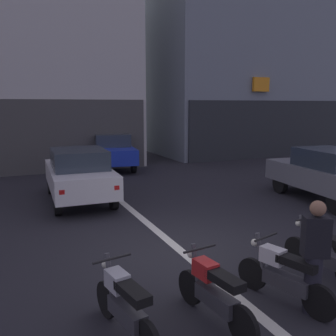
{
  "coord_description": "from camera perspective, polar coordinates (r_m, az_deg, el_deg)",
  "views": [
    {
      "loc": [
        -3.12,
        -6.28,
        2.97
      ],
      "look_at": [
        0.54,
        2.0,
        1.4
      ],
      "focal_mm": 39.09,
      "sensor_mm": 36.0,
      "label": 1
    }
  ],
  "objects": [
    {
      "name": "motorcycle_red_row_left_mid",
      "position": [
        5.31,
        7.13,
        -18.51
      ],
      "size": [
        0.55,
        1.66,
        0.98
      ],
      "color": "black",
      "rests_on": "ground"
    },
    {
      "name": "lane_centre_line",
      "position": [
        13.01,
        -9.34,
        -3.47
      ],
      "size": [
        0.2,
        18.0,
        0.01
      ],
      "primitive_type": "cube",
      "color": "silver",
      "rests_on": "ground"
    },
    {
      "name": "car_blue_down_street",
      "position": [
        17.32,
        -8.76,
        2.81
      ],
      "size": [
        2.31,
        4.3,
        1.64
      ],
      "color": "black",
      "rests_on": "ground"
    },
    {
      "name": "ground_plane",
      "position": [
        7.62,
        2.44,
        -13.12
      ],
      "size": [
        120.0,
        120.0,
        0.0
      ],
      "primitive_type": "plane",
      "color": "#232328"
    },
    {
      "name": "motorcycle_black_row_right_mid",
      "position": [
        7.05,
        22.73,
        -11.85
      ],
      "size": [
        0.55,
        1.67,
        0.98
      ],
      "color": "black",
      "rests_on": "ground"
    },
    {
      "name": "car_grey_parked_kerbside",
      "position": [
        12.34,
        23.73,
        -0.73
      ],
      "size": [
        2.17,
        4.26,
        1.64
      ],
      "color": "black",
      "rests_on": "ground"
    },
    {
      "name": "car_white_crossing_near",
      "position": [
        11.58,
        -13.7,
        -0.82
      ],
      "size": [
        1.94,
        4.17,
        1.64
      ],
      "color": "black",
      "rests_on": "ground"
    },
    {
      "name": "motorcycle_white_row_centre",
      "position": [
        5.97,
        17.51,
        -15.55
      ],
      "size": [
        0.63,
        1.62,
        0.98
      ],
      "color": "black",
      "rests_on": "ground"
    },
    {
      "name": "motorcycle_silver_row_leftmost",
      "position": [
        5.01,
        -6.81,
        -20.32
      ],
      "size": [
        0.55,
        1.66,
        0.98
      ],
      "color": "black",
      "rests_on": "ground"
    },
    {
      "name": "person_by_motorcycles",
      "position": [
        5.7,
        21.88,
        -12.7
      ],
      "size": [
        0.42,
        0.35,
        1.67
      ],
      "color": "#23232D",
      "rests_on": "ground"
    },
    {
      "name": "building_far_right",
      "position": [
        25.33,
        9.37,
        16.53
      ],
      "size": [
        10.78,
        9.2,
        11.98
      ],
      "color": "gray",
      "rests_on": "ground"
    },
    {
      "name": "building_mid_block",
      "position": [
        21.55,
        -19.61,
        19.57
      ],
      "size": [
        8.59,
        9.26,
        13.65
      ],
      "color": "silver",
      "rests_on": "ground"
    }
  ]
}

